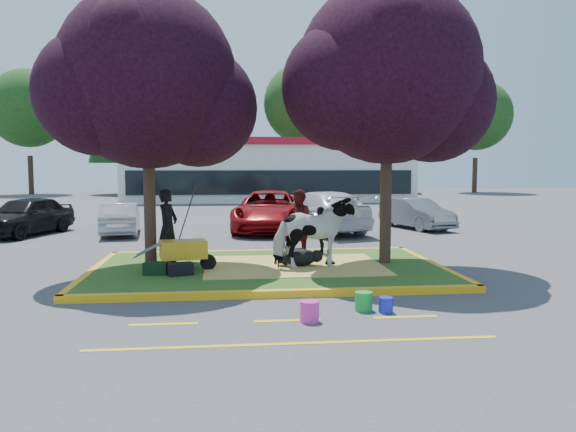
{
  "coord_description": "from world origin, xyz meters",
  "views": [
    {
      "loc": [
        -0.96,
        -13.18,
        2.55
      ],
      "look_at": [
        0.52,
        0.5,
        1.3
      ],
      "focal_mm": 35.0,
      "sensor_mm": 36.0,
      "label": 1
    }
  ],
  "objects": [
    {
      "name": "visitor_a",
      "position": [
        0.96,
        1.97,
        1.02
      ],
      "size": [
        0.77,
        0.93,
        1.74
      ],
      "primitive_type": "imported",
      "rotation": [
        0.0,
        0.0,
        -1.72
      ],
      "color": "#481416",
      "rests_on": "median_island"
    },
    {
      "name": "car_black",
      "position": [
        -8.28,
        8.06,
        0.71
      ],
      "size": [
        2.89,
        4.51,
        1.43
      ],
      "primitive_type": "imported",
      "rotation": [
        0.0,
        0.0,
        -0.31
      ],
      "color": "black",
      "rests_on": "ground"
    },
    {
      "name": "curb_far",
      "position": [
        0.0,
        2.58,
        0.07
      ],
      "size": [
        8.3,
        0.16,
        0.15
      ],
      "primitive_type": "cube",
      "color": "yellow",
      "rests_on": "ground"
    },
    {
      "name": "car_red",
      "position": [
        0.65,
        8.42,
        0.78
      ],
      "size": [
        3.28,
        5.89,
        1.56
      ],
      "primitive_type": "imported",
      "rotation": [
        0.0,
        0.0,
        -0.13
      ],
      "color": "maroon",
      "rests_on": "ground"
    },
    {
      "name": "bucket_blue",
      "position": [
        1.75,
        -3.88,
        0.13
      ],
      "size": [
        0.29,
        0.29,
        0.27
      ],
      "primitive_type": "cylinder",
      "rotation": [
        0.0,
        0.0,
        0.18
      ],
      "color": "#1924C9",
      "rests_on": "ground"
    },
    {
      "name": "tree_purple_right",
      "position": [
        2.92,
        0.18,
        4.56
      ],
      "size": [
        5.3,
        4.4,
        6.82
      ],
      "color": "black",
      "rests_on": "median_island"
    },
    {
      "name": "calf",
      "position": [
        0.67,
        -0.08,
        0.36
      ],
      "size": [
        1.1,
        0.82,
        0.43
      ],
      "primitive_type": "ellipsoid",
      "rotation": [
        0.0,
        0.0,
        -0.3
      ],
      "color": "black",
      "rests_on": "median_island"
    },
    {
      "name": "treeline",
      "position": [
        1.23,
        37.61,
        7.73
      ],
      "size": [
        46.58,
        7.8,
        14.63
      ],
      "color": "black",
      "rests_on": "ground"
    },
    {
      "name": "curb_right",
      "position": [
        4.08,
        0.0,
        0.07
      ],
      "size": [
        0.16,
        5.3,
        0.15
      ],
      "primitive_type": "cube",
      "color": "yellow",
      "rests_on": "ground"
    },
    {
      "name": "fire_lane_stripe_c",
      "position": [
        2.0,
        -4.2,
        0.0
      ],
      "size": [
        1.1,
        0.12,
        0.01
      ],
      "primitive_type": "cube",
      "color": "yellow",
      "rests_on": "ground"
    },
    {
      "name": "median_island",
      "position": [
        0.0,
        0.0,
        0.07
      ],
      "size": [
        8.0,
        5.0,
        0.15
      ],
      "primitive_type": "cube",
      "color": "#264F18",
      "rests_on": "ground"
    },
    {
      "name": "car_grey",
      "position": [
        6.59,
        8.57,
        0.6
      ],
      "size": [
        2.3,
        3.88,
        1.21
      ],
      "primitive_type": "imported",
      "rotation": [
        0.0,
        0.0,
        0.3
      ],
      "color": "slate",
      "rests_on": "ground"
    },
    {
      "name": "bucket_pink",
      "position": [
        0.35,
        -4.3,
        0.17
      ],
      "size": [
        0.37,
        0.37,
        0.34
      ],
      "primitive_type": "cylinder",
      "rotation": [
        0.0,
        0.0,
        -0.17
      ],
      "color": "#EA34A5",
      "rests_on": "ground"
    },
    {
      "name": "ground",
      "position": [
        0.0,
        0.0,
        0.0
      ],
      "size": [
        90.0,
        90.0,
        0.0
      ],
      "primitive_type": "plane",
      "color": "#424244",
      "rests_on": "ground"
    },
    {
      "name": "bucket_green",
      "position": [
        1.4,
        -3.71,
        0.17
      ],
      "size": [
        0.36,
        0.36,
        0.33
      ],
      "primitive_type": "cylinder",
      "rotation": [
        0.0,
        0.0,
        0.17
      ],
      "color": "green",
      "rests_on": "ground"
    },
    {
      "name": "gear_bag_dark",
      "position": [
        -2.0,
        -0.89,
        0.29
      ],
      "size": [
        0.6,
        0.45,
        0.27
      ],
      "primitive_type": "cube",
      "rotation": [
        0.0,
        0.0,
        0.34
      ],
      "color": "black",
      "rests_on": "median_island"
    },
    {
      "name": "car_white",
      "position": [
        2.58,
        7.95,
        0.78
      ],
      "size": [
        3.61,
        5.77,
        1.56
      ],
      "primitive_type": "imported",
      "rotation": [
        0.0,
        0.0,
        3.43
      ],
      "color": "silver",
      "rests_on": "ground"
    },
    {
      "name": "wheelbarrow",
      "position": [
        -1.96,
        -0.35,
        0.63
      ],
      "size": [
        1.83,
        0.82,
        0.69
      ],
      "rotation": [
        0.0,
        0.0,
        0.22
      ],
      "color": "black",
      "rests_on": "median_island"
    },
    {
      "name": "fire_lane_long",
      "position": [
        0.0,
        -5.4,
        0.0
      ],
      "size": [
        6.0,
        0.1,
        0.01
      ],
      "primitive_type": "cube",
      "color": "yellow",
      "rests_on": "ground"
    },
    {
      "name": "gear_bag_green",
      "position": [
        -2.55,
        -0.75,
        0.29
      ],
      "size": [
        0.53,
        0.36,
        0.27
      ],
      "primitive_type": "cube",
      "rotation": [
        0.0,
        0.0,
        -0.08
      ],
      "color": "black",
      "rests_on": "median_island"
    },
    {
      "name": "cow",
      "position": [
        1.07,
        -0.38,
        0.99
      ],
      "size": [
        2.16,
        1.47,
        1.67
      ],
      "primitive_type": "imported",
      "rotation": [
        0.0,
        0.0,
        1.89
      ],
      "color": "white",
      "rests_on": "median_island"
    },
    {
      "name": "straw_bedding",
      "position": [
        0.6,
        0.0,
        0.15
      ],
      "size": [
        4.2,
        3.0,
        0.01
      ],
      "primitive_type": "cube",
      "color": "#EACF60",
      "rests_on": "median_island"
    },
    {
      "name": "curb_near",
      "position": [
        0.0,
        -2.58,
        0.07
      ],
      "size": [
        8.3,
        0.16,
        0.15
      ],
      "primitive_type": "cube",
      "color": "yellow",
      "rests_on": "ground"
    },
    {
      "name": "fire_lane_stripe_a",
      "position": [
        -2.0,
        -4.2,
        0.0
      ],
      "size": [
        1.1,
        0.12,
        0.01
      ],
      "primitive_type": "cube",
      "color": "yellow",
      "rests_on": "ground"
    },
    {
      "name": "handler",
      "position": [
        -2.42,
        0.7,
        1.06
      ],
      "size": [
        0.66,
        0.78,
        1.82
      ],
      "primitive_type": "imported",
      "rotation": [
        0.0,
        0.0,
        1.17
      ],
      "color": "black",
      "rests_on": "median_island"
    },
    {
      "name": "visitor_b",
      "position": [
        1.53,
        1.67,
        0.8
      ],
      "size": [
        0.39,
        0.78,
        1.29
      ],
      "primitive_type": "imported",
      "rotation": [
        0.0,
        0.0,
        -1.66
      ],
      "color": "black",
      "rests_on": "median_island"
    },
    {
      "name": "retail_building",
      "position": [
        2.0,
        27.98,
        2.25
      ],
      "size": [
        20.4,
        8.4,
        4.4
      ],
      "color": "silver",
      "rests_on": "ground"
    },
    {
      "name": "fire_lane_stripe_b",
      "position": [
        0.0,
        -4.2,
        0.0
      ],
      "size": [
        1.1,
        0.12,
        0.01
      ],
      "primitive_type": "cube",
      "color": "yellow",
      "rests_on": "ground"
    },
    {
      "name": "car_silver",
      "position": [
        -4.87,
        7.85,
        0.59
      ],
      "size": [
        1.66,
        3.7,
        1.18
      ],
      "primitive_type": "imported",
      "rotation": [
        0.0,
        0.0,
        3.26
      ],
      "color": "#9EA0A6",
      "rests_on": "ground"
    },
    {
      "name": "tree_purple_left",
      "position": [
        -2.78,
        0.38,
        4.36
      ],
      "size": [
        5.06,
        4.2,
        6.51
      ],
      "color": "black",
      "rests_on": "median_island"
    },
    {
      "name": "curb_left",
      "position": [
        -4.08,
        0.0,
        0.07
      ],
      "size": [
        0.16,
        5.3,
        0.15
      ],
      "primitive_type": "cube",
      "color": "yellow",
      "rests_on": "ground"
    }
  ]
}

